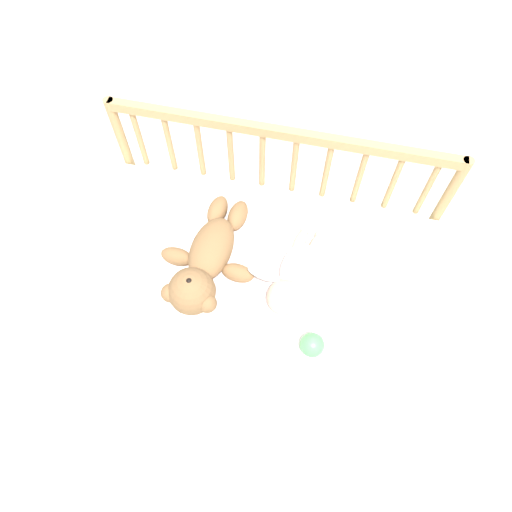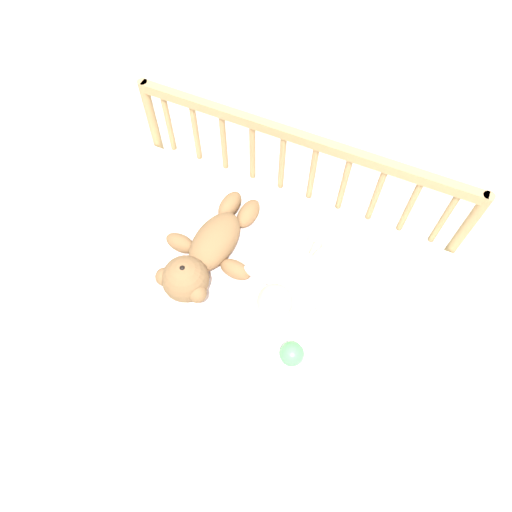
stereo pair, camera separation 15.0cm
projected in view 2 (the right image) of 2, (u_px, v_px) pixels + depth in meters
ground_plane at (256, 324)px, 2.03m from camera, size 12.00×12.00×0.00m
crib_mattress at (256, 298)px, 1.79m from camera, size 1.22×0.65×0.55m
crib_rail at (295, 182)px, 1.66m from camera, size 1.22×0.04×0.84m
blanket at (247, 260)px, 1.56m from camera, size 0.81×0.58×0.01m
teddy_bear at (205, 254)px, 1.51m from camera, size 0.33×0.48×0.15m
baby at (290, 281)px, 1.47m from camera, size 0.29×0.36×0.11m
toy_ball at (292, 354)px, 1.36m from camera, size 0.08×0.08×0.08m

